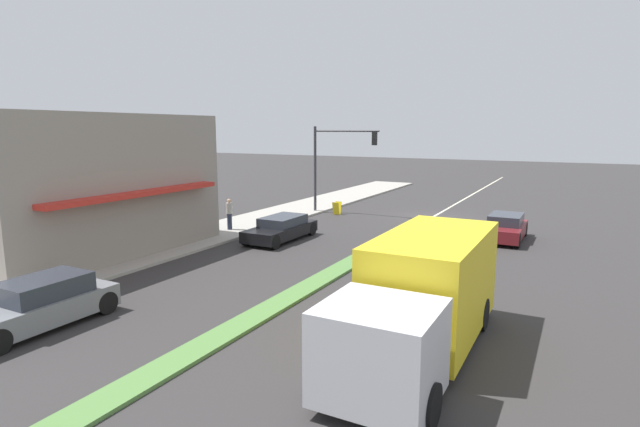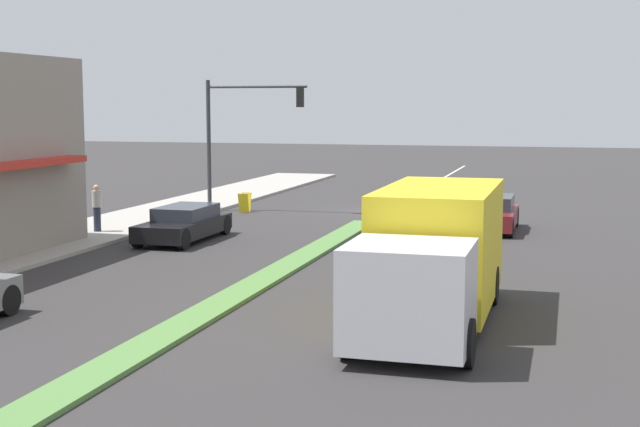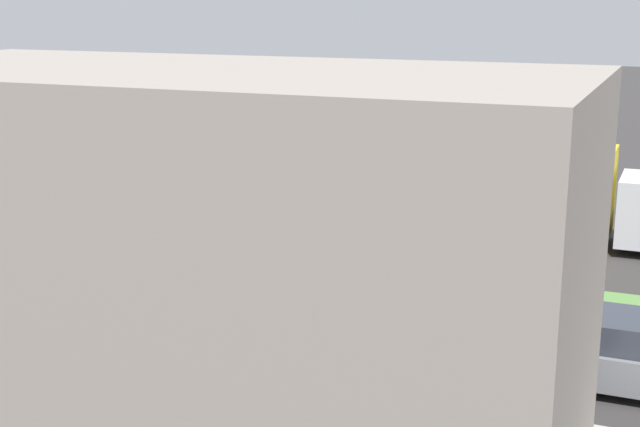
% 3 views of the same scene
% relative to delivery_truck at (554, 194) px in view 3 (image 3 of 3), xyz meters
% --- Properties ---
extents(ground_plane, '(160.00, 160.00, 0.00)m').
position_rel_delivery_truck_xyz_m(ground_plane, '(5.00, -1.29, -1.47)').
color(ground_plane, '#333030').
extents(building_corner_store, '(6.03, 10.83, 6.07)m').
position_rel_delivery_truck_xyz_m(building_corner_store, '(15.85, -2.85, 1.69)').
color(building_corner_store, gray).
rests_on(building_corner_store, sidewalk_right).
extents(delivery_truck, '(2.44, 7.50, 2.87)m').
position_rel_delivery_truck_xyz_m(delivery_truck, '(0.00, 0.00, 0.00)').
color(delivery_truck, silver).
rests_on(delivery_truck, ground).
extents(suv_black, '(1.83, 4.51, 1.20)m').
position_rel_delivery_truck_xyz_m(suv_black, '(10.00, -9.20, -0.88)').
color(suv_black, black).
rests_on(suv_black, ground).
extents(sedan_maroon, '(1.80, 3.99, 1.30)m').
position_rel_delivery_truck_xyz_m(sedan_maroon, '(0.00, -14.50, -0.84)').
color(sedan_maroon, maroon).
rests_on(sedan_maroon, ground).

